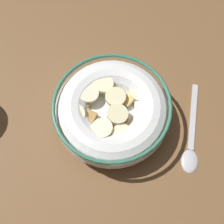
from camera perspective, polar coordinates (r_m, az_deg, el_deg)
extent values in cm
cube|color=brown|center=(54.17, 0.00, -1.65)|extent=(105.41, 105.41, 2.00)
cylinder|color=white|center=(52.96, 0.00, -1.14)|extent=(10.58, 10.58, 0.60)
torus|color=white|center=(50.42, 0.00, 0.02)|extent=(19.23, 19.23, 6.10)
torus|color=#337259|center=(47.90, 0.00, 1.31)|extent=(19.26, 19.26, 0.60)
cylinder|color=white|center=(49.98, 0.00, 0.24)|extent=(15.57, 15.57, 0.40)
cube|color=#B78947|center=(49.84, -5.66, 1.46)|extent=(2.13, 2.06, 1.04)
cube|color=tan|center=(48.20, -0.36, -2.83)|extent=(2.45, 2.45, 0.88)
cube|color=tan|center=(48.35, 2.08, -2.09)|extent=(2.74, 2.73, 1.11)
cube|color=tan|center=(49.02, 1.32, -0.34)|extent=(2.64, 2.67, 1.11)
cube|color=tan|center=(50.00, 2.63, 2.44)|extent=(2.51, 2.45, 1.12)
cube|color=#AD7F42|center=(48.40, -5.60, -3.40)|extent=(2.33, 2.31, 0.92)
cube|color=tan|center=(50.52, 5.82, 2.65)|extent=(2.37, 2.40, 0.99)
cube|color=#B78947|center=(52.19, 2.89, 6.72)|extent=(2.69, 2.70, 1.04)
cube|color=#AD7F42|center=(48.83, -4.21, -0.86)|extent=(2.66, 2.66, 0.91)
cube|color=tan|center=(47.30, 2.04, -5.70)|extent=(2.21, 2.15, 1.04)
cube|color=#B78947|center=(51.25, -0.82, 4.79)|extent=(2.53, 2.57, 1.03)
cylinder|color=beige|center=(48.31, -7.02, -0.47)|extent=(3.65, 3.68, 1.49)
cylinder|color=beige|center=(47.48, 0.68, -0.60)|extent=(4.60, 4.61, 1.20)
cylinder|color=#F9EFC6|center=(49.49, -4.46, 3.54)|extent=(4.77, 4.77, 1.13)
cylinder|color=beige|center=(49.02, 0.66, 2.85)|extent=(4.70, 4.72, 0.95)
cylinder|color=#F4EABC|center=(46.80, -1.88, -3.15)|extent=(4.54, 4.52, 1.45)
cylinder|color=beige|center=(50.02, 5.26, 3.90)|extent=(4.62, 4.67, 1.25)
cylinder|color=#F9EFC6|center=(46.91, 1.93, -4.29)|extent=(4.02, 4.03, 1.20)
cylinder|color=#F4EABC|center=(50.14, -1.63, 5.33)|extent=(4.73, 4.75, 0.95)
ellipsoid|color=#B7B7BC|center=(52.15, 14.55, -8.91)|extent=(4.92, 4.79, 0.80)
cube|color=#B7B7BC|center=(55.17, 15.08, -0.66)|extent=(10.19, 8.94, 0.36)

